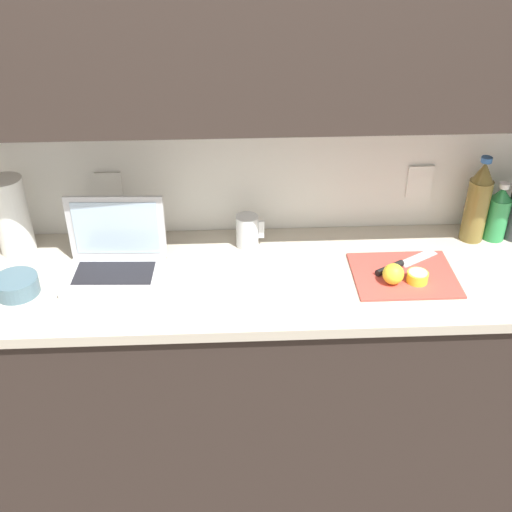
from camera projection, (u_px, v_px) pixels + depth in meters
The scene contains 13 objects.
ground_plane at pixel (221, 465), 2.60m from camera, with size 12.00×12.00×0.00m, color #564C47.
wall_back at pixel (206, 64), 1.93m from camera, with size 5.20×0.38×2.60m.
counter_unit at pixel (212, 378), 2.34m from camera, with size 2.55×0.58×0.93m.
laptop at pixel (115, 256), 2.08m from camera, with size 0.32×0.24×0.24m.
cutting_board at pixel (404, 275), 2.08m from camera, with size 0.33×0.27×0.01m, color #D1473D.
knife at pixel (396, 266), 2.11m from camera, with size 0.24×0.16×0.02m.
lemon_half_cut at pixel (417, 277), 2.04m from camera, with size 0.07×0.07×0.04m.
lemon_whole_beside at pixel (393, 274), 2.02m from camera, with size 0.07×0.07×0.07m.
bottle_green_soda at pixel (478, 202), 2.21m from camera, with size 0.08×0.08×0.31m.
bottle_oil_tall at pixel (498, 214), 2.23m from camera, with size 0.08×0.08×0.22m.
measuring_cup at pixel (247, 231), 2.21m from camera, with size 0.10×0.08×0.11m.
bowl_white at pixel (16, 285), 1.99m from camera, with size 0.14×0.14×0.06m.
paper_towel_roll at pixel (12, 216), 2.14m from camera, with size 0.12×0.12×0.27m.
Camera 1 is at (0.06, -1.72, 2.12)m, focal length 45.00 mm.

